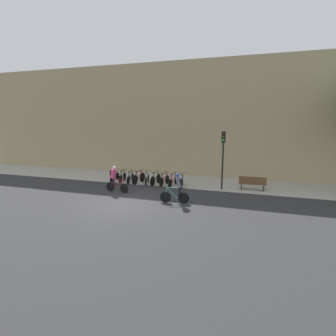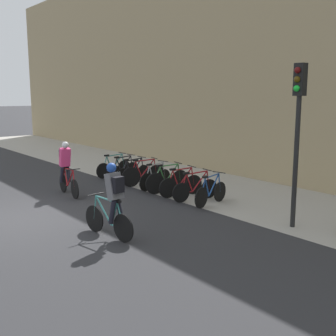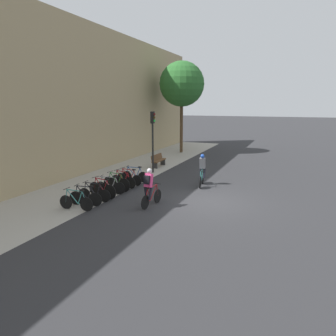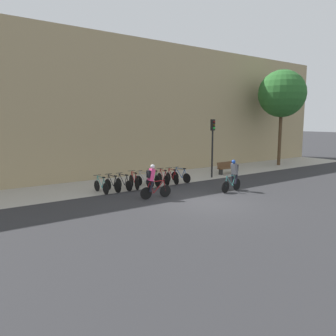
# 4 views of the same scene
# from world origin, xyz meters

# --- Properties ---
(ground) EXTENTS (200.00, 200.00, 0.00)m
(ground) POSITION_xyz_m (0.00, 0.00, 0.00)
(ground) COLOR #2B2B2D
(kerb_strip) EXTENTS (44.00, 4.50, 0.01)m
(kerb_strip) POSITION_xyz_m (0.00, 6.75, 0.00)
(kerb_strip) COLOR #A39E93
(kerb_strip) RESTS_ON ground
(building_facade) EXTENTS (44.00, 0.60, 9.61)m
(building_facade) POSITION_xyz_m (0.00, 9.30, 4.81)
(building_facade) COLOR tan
(building_facade) RESTS_ON ground
(cyclist_pink) EXTENTS (1.72, 0.49, 1.75)m
(cyclist_pink) POSITION_xyz_m (-1.74, 2.23, 0.95)
(cyclist_pink) COLOR black
(cyclist_pink) RESTS_ON ground
(cyclist_grey) EXTENTS (1.70, 0.51, 1.77)m
(cyclist_grey) POSITION_xyz_m (2.92, 1.14, 0.95)
(cyclist_grey) COLOR black
(cyclist_grey) RESTS_ON ground
(parked_bike_0) EXTENTS (0.46, 1.63, 0.94)m
(parked_bike_0) POSITION_xyz_m (-3.28, 4.99, 0.38)
(parked_bike_0) COLOR black
(parked_bike_0) RESTS_ON ground
(parked_bike_1) EXTENTS (0.46, 1.58, 0.95)m
(parked_bike_1) POSITION_xyz_m (-2.60, 4.99, 0.39)
(parked_bike_1) COLOR black
(parked_bike_1) RESTS_ON ground
(parked_bike_2) EXTENTS (0.46, 1.63, 0.94)m
(parked_bike_2) POSITION_xyz_m (-1.91, 4.99, 0.38)
(parked_bike_2) COLOR black
(parked_bike_2) RESTS_ON ground
(parked_bike_3) EXTENTS (0.48, 1.70, 0.99)m
(parked_bike_3) POSITION_xyz_m (-1.23, 4.99, 0.42)
(parked_bike_3) COLOR black
(parked_bike_3) RESTS_ON ground
(parked_bike_4) EXTENTS (0.50, 1.59, 0.95)m
(parked_bike_4) POSITION_xyz_m (-0.54, 4.99, 0.38)
(parked_bike_4) COLOR black
(parked_bike_4) RESTS_ON ground
(parked_bike_5) EXTENTS (0.46, 1.69, 0.99)m
(parked_bike_5) POSITION_xyz_m (0.14, 4.99, 0.42)
(parked_bike_5) COLOR black
(parked_bike_5) RESTS_ON ground
(parked_bike_6) EXTENTS (0.46, 1.63, 0.96)m
(parked_bike_6) POSITION_xyz_m (0.83, 4.99, 0.39)
(parked_bike_6) COLOR black
(parked_bike_6) RESTS_ON ground
(parked_bike_7) EXTENTS (0.46, 1.66, 0.94)m
(parked_bike_7) POSITION_xyz_m (1.51, 4.99, 0.38)
(parked_bike_7) COLOR black
(parked_bike_7) RESTS_ON ground
(parked_bike_8) EXTENTS (0.49, 1.58, 0.94)m
(parked_bike_8) POSITION_xyz_m (2.20, 4.99, 0.38)
(parked_bike_8) COLOR black
(parked_bike_8) RESTS_ON ground
(traffic_light_pole) EXTENTS (0.26, 0.30, 4.00)m
(traffic_light_pole) POSITION_xyz_m (5.00, 5.08, 2.75)
(traffic_light_pole) COLOR black
(traffic_light_pole) RESTS_ON ground
(bench) EXTENTS (1.82, 0.44, 0.89)m
(bench) POSITION_xyz_m (7.03, 5.58, 0.47)
(bench) COLOR brown
(bench) RESTS_ON ground
(street_tree_0) EXTENTS (4.04, 4.04, 8.22)m
(street_tree_0) POSITION_xyz_m (14.23, 6.34, 6.18)
(street_tree_0) COLOR #4C3823
(street_tree_0) RESTS_ON ground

